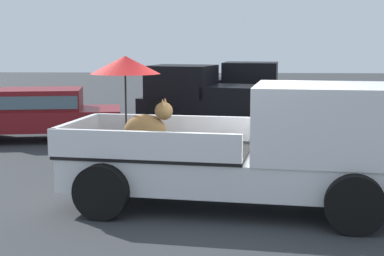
{
  "coord_description": "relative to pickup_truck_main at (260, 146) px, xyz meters",
  "views": [
    {
      "loc": [
        -0.19,
        -8.76,
        2.51
      ],
      "look_at": [
        -0.65,
        0.83,
        1.1
      ],
      "focal_mm": 54.71,
      "sensor_mm": 36.0,
      "label": 1
    }
  ],
  "objects": [
    {
      "name": "ground_plane",
      "position": [
        -0.42,
        0.06,
        -0.96
      ],
      "size": [
        80.0,
        80.0,
        0.0
      ],
      "primitive_type": "plane",
      "color": "#2D3033"
    },
    {
      "name": "pickup_truck_main",
      "position": [
        0.0,
        0.0,
        0.0
      ],
      "size": [
        5.26,
        2.83,
        2.3
      ],
      "rotation": [
        0.0,
        0.0,
        -0.14
      ],
      "color": "black",
      "rests_on": "ground"
    },
    {
      "name": "pickup_truck_red",
      "position": [
        -0.5,
        12.64,
        -0.09
      ],
      "size": [
        4.99,
        2.65,
        1.8
      ],
      "rotation": [
        0.0,
        0.0,
        -0.13
      ],
      "color": "black",
      "rests_on": "ground"
    },
    {
      "name": "pickup_truck_far",
      "position": [
        -0.86,
        9.32,
        -0.09
      ],
      "size": [
        5.1,
        3.12,
        1.8
      ],
      "rotation": [
        0.0,
        0.0,
        2.88
      ],
      "color": "black",
      "rests_on": "ground"
    },
    {
      "name": "parked_sedan_near",
      "position": [
        -5.31,
        6.05,
        -0.22
      ],
      "size": [
        4.53,
        2.52,
        1.33
      ],
      "rotation": [
        0.0,
        0.0,
        3.31
      ],
      "color": "black",
      "rests_on": "ground"
    }
  ]
}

